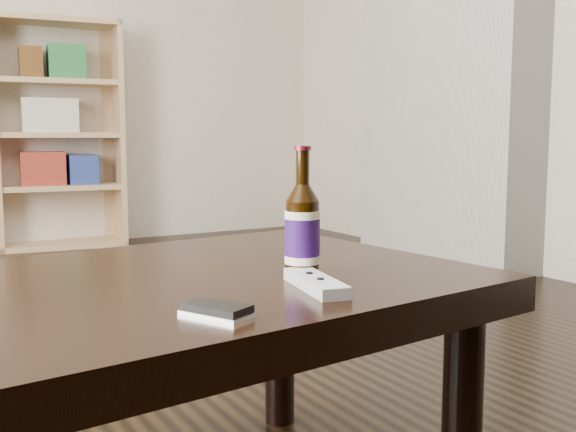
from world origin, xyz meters
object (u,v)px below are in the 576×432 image
bookshelf (57,130)px  beer_bottle (302,230)px  remote (316,283)px  phone (217,310)px  coffee_table (112,323)px

bookshelf → beer_bottle: bookshelf is taller
remote → phone: bearing=-150.6°
beer_bottle → remote: bearing=-110.2°
beer_bottle → phone: bearing=-145.1°
coffee_table → beer_bottle: size_ratio=5.88×
bookshelf → beer_bottle: bearing=-88.1°
bookshelf → beer_bottle: 3.65m
bookshelf → coffee_table: 3.62m
bookshelf → phone: 3.85m
bookshelf → remote: bookshelf is taller
bookshelf → coffee_table: (-0.66, -3.54, -0.35)m
phone → bookshelf: bearing=55.1°
coffee_table → beer_bottle: bearing=-15.4°
coffee_table → phone: (0.08, -0.26, 0.07)m
phone → coffee_table: bearing=79.9°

